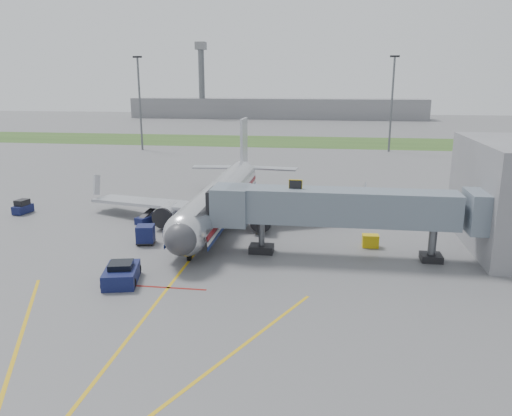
# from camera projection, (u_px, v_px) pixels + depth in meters

# --- Properties ---
(ground) EXTENTS (400.00, 400.00, 0.00)m
(ground) POSITION_uv_depth(u_px,v_px,m) (183.00, 269.00, 41.88)
(ground) COLOR #565659
(ground) RESTS_ON ground
(grass_strip) EXTENTS (300.00, 25.00, 0.01)m
(grass_strip) POSITION_uv_depth(u_px,v_px,m) (282.00, 141.00, 128.13)
(grass_strip) COLOR #2D4C1E
(grass_strip) RESTS_ON ground
(apron_markings) EXTENTS (21.52, 50.00, 0.01)m
(apron_markings) POSITION_uv_depth(u_px,v_px,m) (153.00, 307.00, 34.79)
(apron_markings) COLOR gold
(apron_markings) RESTS_ON ground
(airliner) EXTENTS (32.10, 35.67, 10.25)m
(airliner) POSITION_uv_depth(u_px,v_px,m) (221.00, 197.00, 55.83)
(airliner) COLOR silver
(airliner) RESTS_ON ground
(jet_bridge) EXTENTS (25.30, 4.00, 6.90)m
(jet_bridge) POSITION_uv_depth(u_px,v_px,m) (339.00, 208.00, 43.77)
(jet_bridge) COLOR slate
(jet_bridge) RESTS_ON ground
(light_mast_left) EXTENTS (2.00, 0.44, 20.40)m
(light_mast_left) POSITION_uv_depth(u_px,v_px,m) (140.00, 101.00, 110.45)
(light_mast_left) COLOR #595B60
(light_mast_left) RESTS_ON ground
(light_mast_right) EXTENTS (2.00, 0.44, 20.40)m
(light_mast_right) POSITION_uv_depth(u_px,v_px,m) (392.00, 102.00, 107.59)
(light_mast_right) COLOR #595B60
(light_mast_right) RESTS_ON ground
(distant_terminal) EXTENTS (120.00, 14.00, 8.00)m
(distant_terminal) POSITION_uv_depth(u_px,v_px,m) (276.00, 108.00, 205.19)
(distant_terminal) COLOR slate
(distant_terminal) RESTS_ON ground
(control_tower) EXTENTS (4.00, 4.00, 30.00)m
(control_tower) POSITION_uv_depth(u_px,v_px,m) (201.00, 75.00, 201.24)
(control_tower) COLOR #595B60
(control_tower) RESTS_ON ground
(pushback_tug) EXTENTS (3.27, 4.42, 1.65)m
(pushback_tug) POSITION_uv_depth(u_px,v_px,m) (121.00, 274.00, 38.90)
(pushback_tug) COLOR #0D0F3D
(pushback_tug) RESTS_ON ground
(baggage_tug) EXTENTS (1.58, 2.55, 1.67)m
(baggage_tug) POSITION_uv_depth(u_px,v_px,m) (23.00, 207.00, 59.05)
(baggage_tug) COLOR #0D0F3D
(baggage_tug) RESTS_ON ground
(baggage_cart_a) EXTENTS (2.00, 2.00, 1.83)m
(baggage_cart_a) POSITION_uv_depth(u_px,v_px,m) (146.00, 235.00, 48.01)
(baggage_cart_a) COLOR #0D0F3D
(baggage_cart_a) RESTS_ON ground
(baggage_cart_b) EXTENTS (2.13, 2.13, 1.77)m
(baggage_cart_b) POSITION_uv_depth(u_px,v_px,m) (195.00, 211.00, 56.75)
(baggage_cart_b) COLOR #0D0F3D
(baggage_cart_b) RESTS_ON ground
(baggage_cart_c) EXTENTS (2.03, 2.03, 1.79)m
(baggage_cart_c) POSITION_uv_depth(u_px,v_px,m) (166.00, 217.00, 54.38)
(baggage_cart_c) COLOR #0D0F3D
(baggage_cart_c) RESTS_ON ground
(belt_loader) EXTENTS (2.24, 3.80, 1.80)m
(belt_loader) POSITION_uv_depth(u_px,v_px,m) (148.00, 218.00, 55.48)
(belt_loader) COLOR #0D0F3D
(belt_loader) RESTS_ON ground
(ground_power_cart) EXTENTS (1.54, 1.06, 1.21)m
(ground_power_cart) POSITION_uv_depth(u_px,v_px,m) (370.00, 241.00, 47.17)
(ground_power_cart) COLOR gold
(ground_power_cart) RESTS_ON ground
(ramp_worker) EXTENTS (0.70, 0.56, 1.67)m
(ramp_worker) POSITION_uv_depth(u_px,v_px,m) (158.00, 209.00, 57.98)
(ramp_worker) COLOR #9AD118
(ramp_worker) RESTS_ON ground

